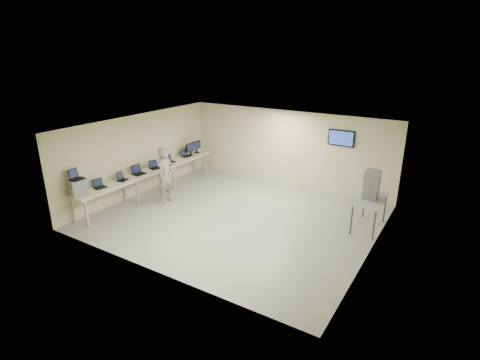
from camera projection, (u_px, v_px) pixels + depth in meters
The scene contains 15 objects.
room at pixel (238, 173), 11.07m from camera, with size 8.01×7.01×2.81m.
workbench at pixel (150, 172), 13.02m from camera, with size 0.76×6.00×0.90m.
equipment_box at pixel (78, 187), 10.75m from camera, with size 0.40×0.45×0.47m, color gray.
laptop_on_box at pixel (75, 177), 10.68m from camera, with size 0.39×0.43×0.29m.
laptop_0 at pixel (99, 185), 11.37m from camera, with size 0.34×0.39×0.27m.
laptop_1 at pixel (122, 178), 12.00m from camera, with size 0.35×0.39×0.27m.
laptop_2 at pixel (138, 172), 12.58m from camera, with size 0.37×0.43×0.31m.
laptop_3 at pixel (155, 166), 13.18m from camera, with size 0.36×0.41×0.29m.
laptop_4 at pixel (169, 160), 13.88m from camera, with size 0.30×0.36×0.28m.
laptop_5 at pixel (185, 155), 14.61m from camera, with size 0.31×0.36×0.25m.
monitor_near at pixel (191, 148), 14.74m from camera, with size 0.21×0.48×0.47m.
monitor_far at pixel (197, 146), 15.04m from camera, with size 0.22×0.48×0.48m.
soldier at pixel (166, 176), 12.30m from camera, with size 0.69×0.45×1.90m, color slate.
side_table at pixel (370, 201), 10.56m from camera, with size 0.71×1.52×0.91m.
storage_bins at pixel (372, 185), 10.41m from camera, with size 0.39×0.43×0.81m.
Camera 1 is at (5.62, -8.83, 4.93)m, focal length 28.00 mm.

